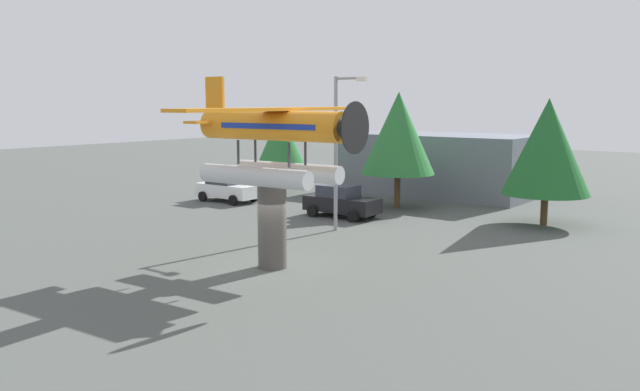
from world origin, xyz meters
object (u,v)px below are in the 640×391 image
storefront_building (438,164)px  tree_west (281,138)px  car_mid_black (341,201)px  tree_center_back (547,147)px  display_pedestal (272,226)px  streetlight_primary (339,142)px  tree_east (398,133)px  car_near_white (227,188)px  floatplane_monument (274,139)px

storefront_building → tree_west: bearing=-142.6°
car_mid_black → tree_center_back: 11.06m
car_mid_black → tree_west: 10.29m
display_pedestal → tree_west: bearing=129.6°
car_mid_black → storefront_building: size_ratio=0.33×
car_mid_black → tree_west: size_ratio=0.74×
display_pedestal → streetlight_primary: bearing=106.2°
streetlight_primary → tree_east: (-1.28, 7.76, 0.08)m
car_mid_black → tree_east: (0.86, 4.56, 3.57)m
tree_east → tree_center_back: bearing=-1.1°
car_near_white → tree_east: 11.35m
car_near_white → storefront_building: storefront_building is taller
car_mid_black → streetlight_primary: 5.19m
streetlight_primary → storefront_building: size_ratio=0.59×
floatplane_monument → tree_west: (-12.94, 15.47, -1.07)m
streetlight_primary → tree_west: size_ratio=1.32×
storefront_building → car_near_white: bearing=-128.7°
display_pedestal → car_mid_black: 11.41m
storefront_building → tree_center_back: (9.64, -7.05, 1.97)m
floatplane_monument → storefront_building: size_ratio=0.82×
streetlight_primary → tree_east: 7.87m
display_pedestal → car_mid_black: bearing=112.1°
storefront_building → tree_west: 10.89m
display_pedestal → car_near_white: display_pedestal is taller
tree_east → car_mid_black: bearing=-100.7°
floatplane_monument → car_near_white: bearing=138.5°
floatplane_monument → car_mid_black: (-4.41, 10.54, -4.04)m
car_near_white → tree_east: tree_east is taller
storefront_building → tree_west: (-8.53, -6.52, 1.80)m
floatplane_monument → tree_east: 15.52m
floatplane_monument → car_near_white: size_ratio=2.49×
tree_center_back → car_mid_black: bearing=-155.5°
floatplane_monument → tree_west: size_ratio=1.84×
tree_west → tree_center_back: (18.17, -0.53, 0.17)m
car_near_white → streetlight_primary: (11.14, -3.41, 3.48)m
storefront_building → tree_east: tree_east is taller
tree_center_back → tree_east: bearing=178.9°
tree_center_back → floatplane_monument: bearing=-109.3°
floatplane_monument → tree_east: floatplane_monument is taller
storefront_building → floatplane_monument: bearing=-78.7°
car_mid_black → streetlight_primary: bearing=-56.2°
car_mid_black → tree_east: 5.86m
car_near_white → tree_center_back: tree_center_back is taller
car_near_white → tree_center_back: 19.36m
tree_west → display_pedestal: bearing=-50.4°
floatplane_monument → car_mid_black: 12.12m
display_pedestal → tree_east: tree_east is taller
tree_center_back → display_pedestal: bearing=-109.7°
floatplane_monument → tree_center_back: 15.86m
floatplane_monument → car_near_white: (-13.40, 10.76, -4.04)m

